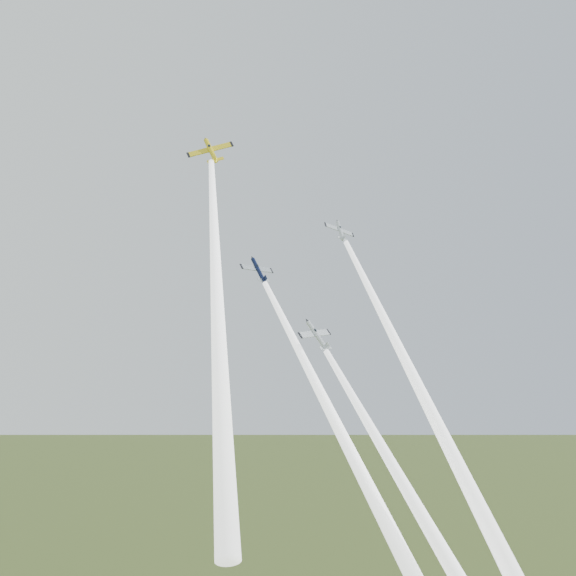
{
  "coord_description": "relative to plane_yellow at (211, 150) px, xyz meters",
  "views": [
    {
      "loc": [
        -59.0,
        -110.61,
        76.81
      ],
      "look_at": [
        0.0,
        -6.0,
        92.0
      ],
      "focal_mm": 45.0,
      "sensor_mm": 36.0,
      "label": 1
    }
  ],
  "objects": [
    {
      "name": "plane_yellow",
      "position": [
        0.0,
        0.0,
        0.0
      ],
      "size": [
        8.13,
        8.87,
        9.46
      ],
      "primitive_type": null,
      "rotation": [
        0.93,
        -0.31,
        -0.35
      ],
      "color": "yellow"
    },
    {
      "name": "smoke_trail_yellow",
      "position": [
        -7.81,
        -21.47,
        -30.36
      ],
      "size": [
        17.77,
        42.43,
        57.32
      ],
      "primitive_type": null,
      "rotation": [
        -0.65,
        0.0,
        -0.35
      ],
      "color": "white"
    },
    {
      "name": "plane_navy",
      "position": [
        10.31,
        1.89,
        -19.95
      ],
      "size": [
        7.91,
        6.4,
        6.41
      ],
      "primitive_type": null,
      "rotation": [
        0.93,
        0.01,
        0.19
      ],
      "color": "black"
    },
    {
      "name": "smoke_trail_navy",
      "position": [
        14.54,
        -20.27,
        -49.94
      ],
      "size": [
        10.97,
        43.31,
        56.57
      ],
      "primitive_type": null,
      "rotation": [
        -0.65,
        0.0,
        0.19
      ],
      "color": "white"
    },
    {
      "name": "plane_silver_right",
      "position": [
        27.58,
        1.27,
        -11.12
      ],
      "size": [
        7.85,
        4.85,
        7.27
      ],
      "primitive_type": null,
      "rotation": [
        0.93,
        0.22,
        -0.0
      ],
      "color": "silver"
    },
    {
      "name": "smoke_trail_silver_right",
      "position": [
        27.58,
        -22.84,
        -43.17
      ],
      "size": [
        2.86,
        46.66,
        60.71
      ],
      "primitive_type": null,
      "rotation": [
        -0.65,
        0.0,
        -0.0
      ],
      "color": "white"
    },
    {
      "name": "plane_silver_low",
      "position": [
        13.13,
        -13.43,
        -32.4
      ],
      "size": [
        8.86,
        6.76,
        7.2
      ],
      "primitive_type": null,
      "rotation": [
        0.93,
        -0.13,
        0.28
      ],
      "color": "silver"
    },
    {
      "name": "smoke_trail_silver_low",
      "position": [
        18.41,
        -31.65,
        -57.6
      ],
      "size": [
        12.85,
        35.72,
        47.01
      ],
      "primitive_type": null,
      "rotation": [
        -0.65,
        0.0,
        0.28
      ],
      "color": "white"
    }
  ]
}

